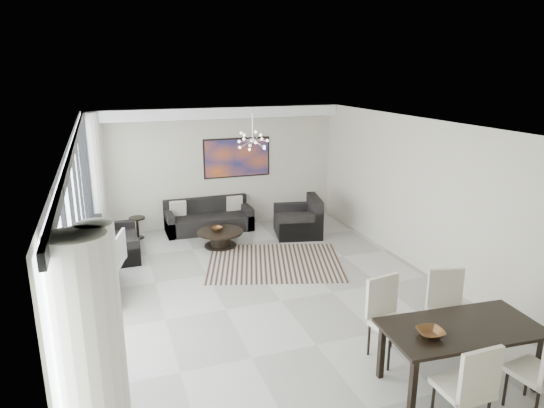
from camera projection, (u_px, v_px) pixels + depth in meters
name	position (u px, v px, depth m)	size (l,w,h in m)	color
room_shell	(308.00, 216.00, 7.91)	(6.00, 9.00, 2.90)	#A8A39B
window_wall	(92.00, 237.00, 6.84)	(0.37, 8.95, 2.90)	white
soffit	(217.00, 113.00, 11.31)	(5.98, 0.40, 0.26)	white
painting	(237.00, 158.00, 11.93)	(1.68, 0.04, 0.98)	#C5511B
chandelier	(253.00, 141.00, 9.89)	(0.66, 0.66, 0.71)	silver
rug	(274.00, 262.00, 9.75)	(2.64, 2.03, 0.01)	black
coffee_table	(220.00, 238.00, 10.60)	(1.01, 1.01, 0.35)	black
bowl_coffee	(217.00, 229.00, 10.59)	(0.25, 0.25, 0.08)	brown
sofa_main	(209.00, 220.00, 11.67)	(2.04, 0.84, 0.74)	black
loveseat	(115.00, 244.00, 10.04)	(0.83, 1.48, 0.74)	black
armchair	(300.00, 222.00, 11.34)	(1.21, 1.25, 0.89)	black
side_table	(137.00, 224.00, 11.07)	(0.37, 0.37, 0.50)	black
tv_console	(106.00, 282.00, 8.33)	(0.41, 1.45, 0.45)	black
television	(113.00, 252.00, 8.29)	(0.98, 0.13, 0.56)	gray
dining_table	(461.00, 333.00, 5.82)	(1.97, 1.09, 0.79)	black
dining_chair_sw	(471.00, 383.00, 5.01)	(0.50, 0.50, 1.09)	beige
dining_chair_nw	(387.00, 312.00, 6.46)	(0.58, 0.58, 1.11)	beige
dining_chair_ne	(448.00, 303.00, 6.70)	(0.61, 0.61, 1.11)	beige
bowl_dining	(431.00, 333.00, 5.59)	(0.31, 0.31, 0.08)	brown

